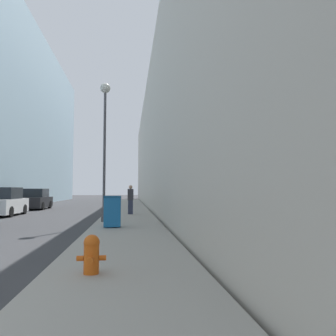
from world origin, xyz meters
TOP-DOWN VIEW (x-y plane):
  - sidewalk_right at (5.18, 18.00)m, footprint 2.93×60.00m
  - building_right_stone at (12.74, 26.00)m, footprint 12.00×60.00m
  - fire_hydrant at (4.60, 2.02)m, footprint 0.50×0.39m
  - trash_bin at (4.58, 9.13)m, footprint 0.66×0.64m
  - lamppost at (4.07, 11.43)m, footprint 0.48×0.48m
  - parked_sedan_near at (-2.53, 17.68)m, footprint 1.81×4.19m
  - parked_sedan_far at (-2.53, 24.53)m, footprint 1.94×4.23m
  - pedestrian_on_sidewalk at (5.30, 16.01)m, footprint 0.35×0.23m

SIDE VIEW (x-z plane):
  - sidewalk_right at x=5.18m, z-range 0.00..0.15m
  - fire_hydrant at x=4.60m, z-range 0.17..0.84m
  - parked_sedan_far at x=-2.53m, z-range -0.08..1.63m
  - trash_bin at x=4.58m, z-range 0.17..1.39m
  - parked_sedan_near at x=-2.53m, z-range -0.08..1.68m
  - pedestrian_on_sidewalk at x=5.30m, z-range 0.16..1.89m
  - lamppost at x=4.07m, z-range 1.41..7.88m
  - building_right_stone at x=12.74m, z-range 0.00..11.63m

